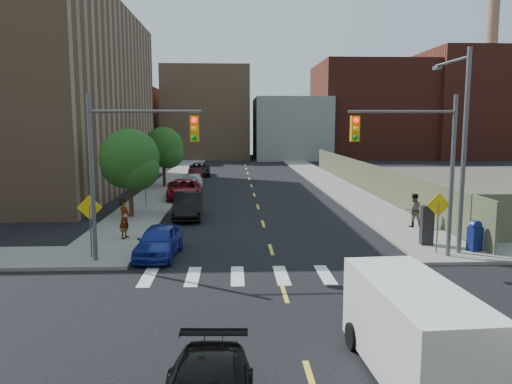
{
  "coord_description": "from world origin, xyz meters",
  "views": [
    {
      "loc": [
        -1.76,
        -14.53,
        5.8
      ],
      "look_at": [
        -0.46,
        13.16,
        2.0
      ],
      "focal_mm": 35.0,
      "sensor_mm": 36.0,
      "label": 1
    }
  ],
  "objects": [
    {
      "name": "sidewalk_ne",
      "position": [
        7.75,
        41.5,
        0.07
      ],
      "size": [
        3.5,
        73.0,
        0.15
      ],
      "primitive_type": "cube",
      "color": "gray",
      "rests_on": "ground"
    },
    {
      "name": "bg_bldg_center",
      "position": [
        8.0,
        70.0,
        5.0
      ],
      "size": [
        12.0,
        16.0,
        10.0
      ],
      "primitive_type": "cube",
      "color": "gray",
      "rests_on": "ground"
    },
    {
      "name": "smokestack",
      "position": [
        42.0,
        70.0,
        14.0
      ],
      "size": [
        1.8,
        1.8,
        28.0
      ],
      "primitive_type": "cylinder",
      "color": "#8C6B4C",
      "rests_on": "ground"
    },
    {
      "name": "pedestrian_east",
      "position": [
        8.21,
        12.13,
        1.07
      ],
      "size": [
        0.92,
        0.72,
        1.85
      ],
      "primitive_type": "imported",
      "rotation": [
        0.0,
        0.0,
        3.12
      ],
      "color": "gray",
      "rests_on": "sidewalk_ne"
    },
    {
      "name": "streetlight_ne",
      "position": [
        8.2,
        6.9,
        5.22
      ],
      "size": [
        0.25,
        3.7,
        9.0
      ],
      "color": "#59595E",
      "rests_on": "ground"
    },
    {
      "name": "mailbox",
      "position": [
        9.07,
        6.82,
        0.82
      ],
      "size": [
        0.67,
        0.58,
        1.38
      ],
      "rotation": [
        0.0,
        0.0,
        0.31
      ],
      "color": "navy",
      "rests_on": "sidewalk_ne"
    },
    {
      "name": "fence_north",
      "position": [
        9.6,
        28.0,
        1.25
      ],
      "size": [
        0.12,
        44.0,
        2.5
      ],
      "primitive_type": "cube",
      "color": "#666C4C",
      "rests_on": "ground"
    },
    {
      "name": "warn_sign_midwest",
      "position": [
        -7.8,
        20.0,
        1.99
      ],
      "size": [
        1.06,
        0.06,
        2.83
      ],
      "color": "#59595E",
      "rests_on": "ground"
    },
    {
      "name": "bg_bldg_midwest",
      "position": [
        -6.0,
        72.0,
        7.5
      ],
      "size": [
        14.0,
        16.0,
        15.0
      ],
      "primitive_type": "cube",
      "color": "#8C6B4C",
      "rests_on": "ground"
    },
    {
      "name": "parked_car_white",
      "position": [
        -5.25,
        30.63,
        0.69
      ],
      "size": [
        1.79,
        4.12,
        1.38
      ],
      "primitive_type": "imported",
      "rotation": [
        0.0,
        0.0,
        0.04
      ],
      "color": "silver",
      "rests_on": "ground"
    },
    {
      "name": "bg_bldg_fareast",
      "position": [
        38.0,
        70.0,
        9.0
      ],
      "size": [
        14.0,
        16.0,
        18.0
      ],
      "primitive_type": "cube",
      "color": "#592319",
      "rests_on": "ground"
    },
    {
      "name": "bg_bldg_west",
      "position": [
        -22.0,
        70.0,
        6.0
      ],
      "size": [
        14.0,
        18.0,
        12.0
      ],
      "primitive_type": "cube",
      "color": "#592319",
      "rests_on": "ground"
    },
    {
      "name": "ground",
      "position": [
        0.0,
        0.0,
        0.0
      ],
      "size": [
        160.0,
        160.0,
        0.0
      ],
      "primitive_type": "plane",
      "color": "black",
      "rests_on": "ground"
    },
    {
      "name": "parked_car_maroon",
      "position": [
        -5.5,
        35.82,
        0.65
      ],
      "size": [
        1.41,
        3.95,
        1.3
      ],
      "primitive_type": "imported",
      "rotation": [
        0.0,
        0.0,
        -0.01
      ],
      "color": "#390B10",
      "rests_on": "ground"
    },
    {
      "name": "parked_car_black",
      "position": [
        -4.53,
        16.01,
        0.79
      ],
      "size": [
        1.83,
        4.84,
        1.58
      ],
      "primitive_type": "imported",
      "rotation": [
        0.0,
        0.0,
        0.03
      ],
      "color": "black",
      "rests_on": "ground"
    },
    {
      "name": "bg_bldg_east",
      "position": [
        22.0,
        72.0,
        8.0
      ],
      "size": [
        18.0,
        18.0,
        16.0
      ],
      "primitive_type": "cube",
      "color": "#592319",
      "rests_on": "ground"
    },
    {
      "name": "sidewalk_nw",
      "position": [
        -7.75,
        41.5,
        0.07
      ],
      "size": [
        3.5,
        73.0,
        0.15
      ],
      "primitive_type": "cube",
      "color": "gray",
      "rests_on": "ground"
    },
    {
      "name": "payphone",
      "position": [
        7.35,
        8.06,
        1.07
      ],
      "size": [
        0.57,
        0.48,
        1.85
      ],
      "primitive_type": "cube",
      "rotation": [
        0.0,
        0.0,
        -0.06
      ],
      "color": "black",
      "rests_on": "sidewalk_ne"
    },
    {
      "name": "parked_car_red",
      "position": [
        -5.5,
        23.54,
        0.78
      ],
      "size": [
        3.15,
        5.86,
        1.56
      ],
      "primitive_type": "imported",
      "rotation": [
        0.0,
        0.0,
        0.1
      ],
      "color": "maroon",
      "rests_on": "ground"
    },
    {
      "name": "warn_sign_nw",
      "position": [
        -7.8,
        6.5,
        1.99
      ],
      "size": [
        1.06,
        0.06,
        2.83
      ],
      "color": "#59595E",
      "rests_on": "ground"
    },
    {
      "name": "parked_car_blue",
      "position": [
        -5.01,
        7.0,
        0.7
      ],
      "size": [
        1.95,
        4.22,
        1.4
      ],
      "primitive_type": "imported",
      "rotation": [
        0.0,
        0.0,
        -0.07
      ],
      "color": "navy",
      "rests_on": "ground"
    },
    {
      "name": "signal_nw",
      "position": [
        -5.98,
        6.0,
        4.53
      ],
      "size": [
        4.59,
        0.3,
        7.0
      ],
      "color": "#59595E",
      "rests_on": "ground"
    },
    {
      "name": "parked_car_silver",
      "position": [
        -5.5,
        27.58,
        0.64
      ],
      "size": [
        1.83,
        4.41,
        1.28
      ],
      "primitive_type": "imported",
      "rotation": [
        0.0,
        0.0,
        -0.01
      ],
      "color": "#AAADB1",
      "rests_on": "ground"
    },
    {
      "name": "cargo_van",
      "position": [
        2.33,
        -3.73,
        1.17
      ],
      "size": [
        2.27,
        4.97,
        2.23
      ],
      "rotation": [
        0.0,
        0.0,
        0.06
      ],
      "color": "white",
      "rests_on": "ground"
    },
    {
      "name": "pedestrian_west",
      "position": [
        -7.13,
        10.02,
        1.14
      ],
      "size": [
        0.61,
        0.8,
        1.98
      ],
      "primitive_type": "imported",
      "rotation": [
        0.0,
        0.0,
        1.37
      ],
      "color": "gray",
      "rests_on": "sidewalk_nw"
    },
    {
      "name": "tree_west_far",
      "position": [
        -8.0,
        31.05,
        3.48
      ],
      "size": [
        3.66,
        3.64,
        5.52
      ],
      "color": "#332114",
      "rests_on": "ground"
    },
    {
      "name": "signal_ne",
      "position": [
        5.98,
        6.0,
        4.53
      ],
      "size": [
        4.59,
        0.3,
        7.0
      ],
      "color": "#59595E",
      "rests_on": "ground"
    },
    {
      "name": "parked_car_grey",
      "position": [
        -5.5,
        41.41,
        0.72
      ],
      "size": [
        2.68,
        5.31,
        1.44
      ],
      "primitive_type": "imported",
      "rotation": [
        0.0,
        0.0,
        0.06
      ],
      "color": "black",
      "rests_on": "ground"
    },
    {
      "name": "tree_west_near",
      "position": [
        -8.0,
        16.05,
        3.48
      ],
      "size": [
        3.66,
        3.64,
        5.52
      ],
      "color": "#332114",
      "rests_on": "ground"
    },
    {
      "name": "warn_sign_ne",
      "position": [
        7.2,
        6.5,
        1.99
      ],
      "size": [
        1.06,
        0.06,
        2.83
      ],
      "color": "#59595E",
      "rests_on": "ground"
    }
  ]
}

